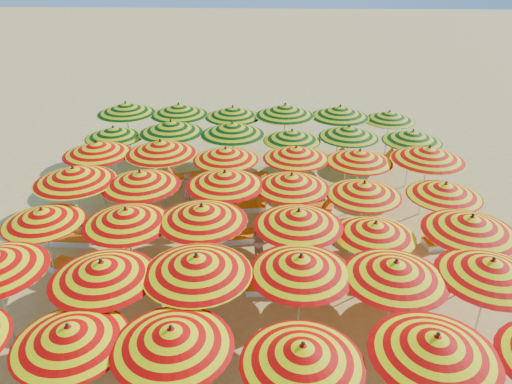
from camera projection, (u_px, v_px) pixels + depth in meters
ground at (255, 243)px, 16.18m from camera, size 120.00×120.00×0.00m
umbrella_1 at (69, 335)px, 9.46m from camera, size 2.95×2.95×2.40m
umbrella_2 at (172, 337)px, 9.29m from camera, size 2.90×2.90×2.49m
umbrella_3 at (303, 354)px, 8.97m from camera, size 2.98×2.98×2.45m
umbrella_4 at (436, 345)px, 9.02m from camera, size 2.61×2.61×2.57m
umbrella_7 at (102, 270)px, 11.06m from camera, size 2.88×2.88×2.57m
umbrella_8 at (197, 264)px, 11.13m from camera, size 3.31×3.31×2.65m
umbrella_9 at (301, 264)px, 11.26m from camera, size 2.88×2.88×2.56m
umbrella_10 at (395, 270)px, 11.09m from camera, size 2.58×2.58×2.55m
umbrella_11 at (491, 268)px, 11.11m from camera, size 2.45×2.45×2.57m
umbrella_12 at (42, 216)px, 13.56m from camera, size 2.93×2.93×2.37m
umbrella_13 at (126, 216)px, 13.25m from camera, size 3.10×3.10×2.53m
umbrella_14 at (202, 213)px, 13.28m from camera, size 3.01×3.01×2.60m
umbrella_15 at (299, 218)px, 13.16m from camera, size 2.74×2.74×2.54m
umbrella_16 at (375, 229)px, 13.06m from camera, size 2.75×2.75×2.30m
umbrella_17 at (471, 224)px, 12.77m from camera, size 2.48×2.48×2.61m
umbrella_18 at (74, 175)px, 15.29m from camera, size 2.72×2.72×2.68m
umbrella_19 at (140, 179)px, 15.20m from camera, size 3.05×3.05×2.59m
umbrella_20 at (225, 178)px, 15.23m from camera, size 3.19×3.19×2.58m
umbrella_21 at (292, 181)px, 15.25m from camera, size 3.06×3.06×2.49m
umbrella_22 at (364, 189)px, 14.92m from camera, size 3.03×3.03×2.42m
umbrella_23 at (445, 190)px, 14.93m from camera, size 2.56×2.56×2.39m
umbrella_24 at (97, 148)px, 17.47m from camera, size 2.54×2.54×2.56m
umbrella_25 at (161, 147)px, 17.36m from camera, size 3.20×3.20×2.64m
umbrella_26 at (226, 154)px, 17.30m from camera, size 2.71×2.71×2.43m
umbrella_27 at (296, 153)px, 17.33m from camera, size 2.94×2.94×2.46m
umbrella_28 at (360, 156)px, 17.08m from camera, size 3.01×3.01×2.45m
umbrella_29 at (429, 154)px, 16.81m from camera, size 3.29×3.29×2.66m
umbrella_30 at (114, 132)px, 19.32m from camera, size 2.55×2.55×2.39m
umbrella_31 at (171, 127)px, 19.23m from camera, size 3.00×3.00×2.64m
umbrella_32 at (232, 129)px, 19.05m from camera, size 3.28×3.28×2.64m
umbrella_33 at (292, 135)px, 19.11m from camera, size 2.88×2.88×2.35m
umbrella_34 at (349, 132)px, 19.21m from camera, size 2.69×2.69×2.46m
umbrella_35 at (412, 136)px, 18.91m from camera, size 2.65×2.65×2.41m
umbrella_36 at (126, 108)px, 21.33m from camera, size 2.54×2.54×2.65m
umbrella_37 at (179, 109)px, 21.26m from camera, size 3.08×3.08×2.61m
umbrella_38 at (233, 112)px, 21.18m from camera, size 2.96×2.96×2.54m
umbrella_39 at (285, 110)px, 20.95m from camera, size 3.36×3.36×2.69m
umbrella_40 at (340, 111)px, 20.93m from camera, size 2.67×2.67×2.64m
umbrella_41 at (389, 116)px, 21.23m from camera, size 2.44×2.44×2.34m
lounger_1 at (132, 350)px, 11.77m from camera, size 1.81×0.90×0.69m
lounger_2 at (176, 344)px, 11.96m from camera, size 1.83×1.12×0.69m
lounger_3 at (78, 270)px, 14.61m from camera, size 1.82×1.19×0.69m
lounger_4 at (278, 286)px, 13.92m from camera, size 1.75×0.64×0.69m
lounger_5 at (388, 283)px, 14.04m from camera, size 1.77×0.70×0.69m
lounger_6 at (65, 238)px, 16.14m from camera, size 1.75×0.63×0.69m
lounger_7 at (242, 236)px, 16.27m from camera, size 1.81×0.92×0.69m
lounger_8 at (375, 249)px, 15.60m from camera, size 1.82×0.97×0.69m
lounger_9 at (449, 241)px, 15.98m from camera, size 1.81×0.91×0.69m
lounger_10 at (243, 206)px, 18.08m from camera, size 1.80×0.81×0.69m
lounger_11 at (311, 206)px, 18.10m from camera, size 1.82×0.95×0.69m
lounger_12 at (188, 177)px, 20.26m from camera, size 1.83×1.09×0.69m
lounger_13 at (246, 177)px, 20.23m from camera, size 1.80×0.84×0.69m
lounger_14 at (278, 182)px, 19.82m from camera, size 1.83×1.11×0.69m
lounger_15 at (143, 156)px, 22.26m from camera, size 1.78×0.76×0.69m
lounger_16 at (325, 159)px, 21.96m from camera, size 1.76×0.68×0.69m
lounger_17 at (374, 159)px, 21.91m from camera, size 1.79×0.80×0.69m
beachgoer_b at (260, 241)px, 15.09m from camera, size 0.79×0.81×1.32m
beachgoer_a at (188, 190)px, 18.07m from camera, size 0.58×0.46×1.38m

